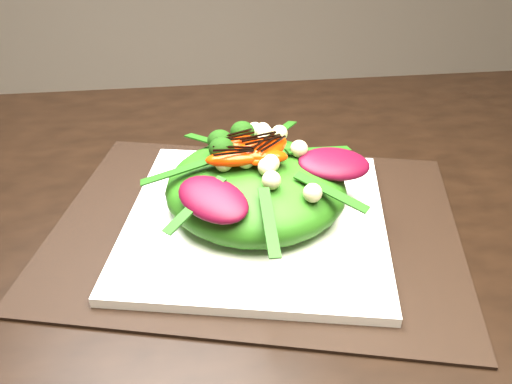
{
  "coord_description": "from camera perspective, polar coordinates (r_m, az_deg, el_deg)",
  "views": [
    {
      "loc": [
        -0.26,
        -0.45,
        1.12
      ],
      "look_at": [
        -0.2,
        0.03,
        0.8
      ],
      "focal_mm": 38.0,
      "sensor_mm": 36.0,
      "label": 1
    }
  ],
  "objects": [
    {
      "name": "orange_segment",
      "position": [
        0.57,
        -0.1,
        4.4
      ],
      "size": [
        0.06,
        0.05,
        0.02
      ],
      "primitive_type": "ellipsoid",
      "rotation": [
        0.0,
        0.0,
        0.46
      ],
      "color": "red",
      "rests_on": "lettuce_mound"
    },
    {
      "name": "dining_table",
      "position": [
        0.65,
        18.48,
        -5.21
      ],
      "size": [
        1.6,
        0.9,
        0.75
      ],
      "primitive_type": "cube",
      "color": "black",
      "rests_on": "floor"
    },
    {
      "name": "lettuce_mound",
      "position": [
        0.58,
        0.0,
        0.49
      ],
      "size": [
        0.2,
        0.2,
        0.07
      ],
      "primitive_type": "ellipsoid",
      "rotation": [
        0.0,
        0.0,
        -0.01
      ],
      "color": "#296312",
      "rests_on": "salad_bowl"
    },
    {
      "name": "salad_bowl",
      "position": [
        0.6,
        -0.0,
        -1.89
      ],
      "size": [
        0.29,
        0.29,
        0.02
      ],
      "primitive_type": "cylinder",
      "rotation": [
        0.0,
        0.0,
        -0.31
      ],
      "color": "white",
      "rests_on": "plate_base"
    },
    {
      "name": "radicchio_leaf",
      "position": [
        0.58,
        8.24,
        2.96
      ],
      "size": [
        0.08,
        0.05,
        0.02
      ],
      "primitive_type": "ellipsoid",
      "rotation": [
        0.0,
        0.0,
        0.03
      ],
      "color": "#470719",
      "rests_on": "lettuce_mound"
    },
    {
      "name": "plate_base",
      "position": [
        0.61,
        -0.0,
        -2.98
      ],
      "size": [
        0.33,
        0.33,
        0.01
      ],
      "primitive_type": "cube",
      "rotation": [
        0.0,
        0.0,
        -0.21
      ],
      "color": "white",
      "rests_on": "placemat"
    },
    {
      "name": "broccoli_floret",
      "position": [
        0.59,
        -5.26,
        5.88
      ],
      "size": [
        0.05,
        0.05,
        0.04
      ],
      "primitive_type": "sphere",
      "rotation": [
        0.0,
        0.0,
        -0.26
      ],
      "color": "black",
      "rests_on": "lettuce_mound"
    },
    {
      "name": "balsamic_drizzle",
      "position": [
        0.56,
        -0.1,
        5.13
      ],
      "size": [
        0.04,
        0.02,
        0.0
      ],
      "primitive_type": "cube",
      "rotation": [
        0.0,
        0.0,
        0.46
      ],
      "color": "black",
      "rests_on": "orange_segment"
    },
    {
      "name": "macadamia_nut",
      "position": [
        0.54,
        2.59,
        2.78
      ],
      "size": [
        0.02,
        0.02,
        0.02
      ],
      "primitive_type": "sphere",
      "rotation": [
        0.0,
        0.0,
        0.25
      ],
      "color": "#FCE3B1",
      "rests_on": "lettuce_mound"
    },
    {
      "name": "placemat",
      "position": [
        0.61,
        0.0,
        -3.52
      ],
      "size": [
        0.51,
        0.44,
        0.0
      ],
      "primitive_type": "cube",
      "rotation": [
        0.0,
        0.0,
        -0.25
      ],
      "color": "black",
      "rests_on": "dining_table"
    }
  ]
}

